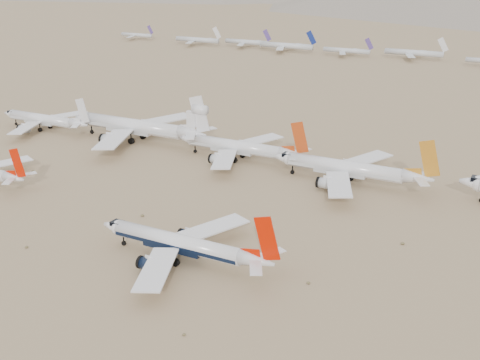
% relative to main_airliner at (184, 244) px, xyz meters
% --- Properties ---
extents(ground, '(7000.00, 7000.00, 0.00)m').
position_rel_main_airliner_xyz_m(ground, '(5.43, 2.38, -4.45)').
color(ground, '#7D6348').
rests_on(ground, ground).
extents(main_airliner, '(45.86, 44.79, 16.18)m').
position_rel_main_airliner_xyz_m(main_airliner, '(0.00, 0.00, 0.00)').
color(main_airliner, white).
rests_on(main_airliner, ground).
extents(row2_gold_tail, '(50.58, 49.47, 18.01)m').
position_rel_main_airliner_xyz_m(row2_gold_tail, '(18.07, 68.78, 0.59)').
color(row2_gold_tail, white).
rests_on(row2_gold_tail, ground).
extents(row2_orange_tail, '(48.00, 46.95, 17.12)m').
position_rel_main_airliner_xyz_m(row2_orange_tail, '(-23.97, 73.38, 0.35)').
color(row2_orange_tail, white).
rests_on(row2_orange_tail, ground).
extents(row2_white_trijet, '(60.35, 58.98, 21.39)m').
position_rel_main_airliner_xyz_m(row2_white_trijet, '(-69.35, 75.41, 1.74)').
color(row2_white_trijet, white).
rests_on(row2_white_trijet, ground).
extents(row2_white_twin, '(44.63, 43.67, 15.95)m').
position_rel_main_airliner_xyz_m(row2_white_twin, '(-114.49, 70.66, 0.04)').
color(row2_white_twin, white).
rests_on(row2_white_twin, ground).
extents(desert_scrub, '(206.06, 121.67, 0.63)m').
position_rel_main_airliner_xyz_m(desert_scrub, '(-24.93, -22.10, -4.16)').
color(desert_scrub, brown).
rests_on(desert_scrub, ground).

